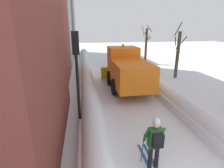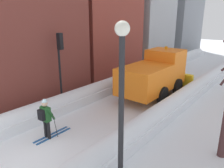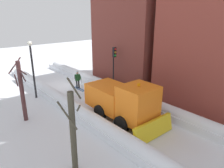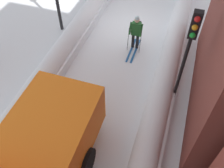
{
  "view_description": "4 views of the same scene",
  "coord_description": "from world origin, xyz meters",
  "px_view_note": "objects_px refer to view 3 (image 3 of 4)",
  "views": [
    {
      "loc": [
        -2.69,
        -2.79,
        4.34
      ],
      "look_at": [
        -1.08,
        6.79,
        1.19
      ],
      "focal_mm": 28.14,
      "sensor_mm": 36.0,
      "label": 1
    },
    {
      "loc": [
        6.83,
        -3.4,
        5.07
      ],
      "look_at": [
        -0.94,
        6.41,
        1.21
      ],
      "focal_mm": 35.4,
      "sensor_mm": 36.0,
      "label": 2
    },
    {
      "loc": [
        9.46,
        18.87,
        7.19
      ],
      "look_at": [
        -0.95,
        6.42,
        1.66
      ],
      "focal_mm": 33.89,
      "sensor_mm": 36.0,
      "label": 3
    },
    {
      "loc": [
        -2.5,
        10.89,
        8.02
      ],
      "look_at": [
        -0.73,
        5.47,
        1.54
      ],
      "focal_mm": 39.56,
      "sensor_mm": 36.0,
      "label": 4
    }
  ],
  "objects_px": {
    "traffic_light_pole": "(114,61)",
    "bare_tree_near": "(22,90)",
    "street_lamp": "(32,63)",
    "skier": "(77,79)",
    "plow_truck": "(123,101)",
    "bare_tree_mid": "(73,131)"
  },
  "relations": [
    {
      "from": "traffic_light_pole",
      "to": "bare_tree_near",
      "type": "bearing_deg",
      "value": 3.09
    },
    {
      "from": "traffic_light_pole",
      "to": "street_lamp",
      "type": "height_order",
      "value": "street_lamp"
    },
    {
      "from": "skier",
      "to": "street_lamp",
      "type": "height_order",
      "value": "street_lamp"
    },
    {
      "from": "plow_truck",
      "to": "bare_tree_mid",
      "type": "xyz_separation_m",
      "value": [
        5.07,
        2.17,
        0.64
      ]
    },
    {
      "from": "skier",
      "to": "bare_tree_near",
      "type": "distance_m",
      "value": 7.14
    },
    {
      "from": "traffic_light_pole",
      "to": "bare_tree_near",
      "type": "height_order",
      "value": "bare_tree_near"
    },
    {
      "from": "street_lamp",
      "to": "bare_tree_mid",
      "type": "xyz_separation_m",
      "value": [
        2.01,
        10.14,
        -1.05
      ]
    },
    {
      "from": "bare_tree_mid",
      "to": "bare_tree_near",
      "type": "bearing_deg",
      "value": -89.06
    },
    {
      "from": "plow_truck",
      "to": "traffic_light_pole",
      "type": "height_order",
      "value": "traffic_light_pole"
    },
    {
      "from": "skier",
      "to": "street_lamp",
      "type": "distance_m",
      "value": 4.65
    },
    {
      "from": "traffic_light_pole",
      "to": "bare_tree_mid",
      "type": "relative_size",
      "value": 0.88
    },
    {
      "from": "traffic_light_pole",
      "to": "bare_tree_near",
      "type": "xyz_separation_m",
      "value": [
        8.54,
        0.46,
        -0.74
      ]
    },
    {
      "from": "plow_truck",
      "to": "skier",
      "type": "height_order",
      "value": "plow_truck"
    },
    {
      "from": "plow_truck",
      "to": "skier",
      "type": "xyz_separation_m",
      "value": [
        -1.05,
        -7.71,
        -0.48
      ]
    },
    {
      "from": "bare_tree_near",
      "to": "plow_truck",
      "type": "bearing_deg",
      "value": 139.52
    },
    {
      "from": "skier",
      "to": "bare_tree_near",
      "type": "xyz_separation_m",
      "value": [
        6.23,
        3.28,
        1.22
      ]
    },
    {
      "from": "plow_truck",
      "to": "traffic_light_pole",
      "type": "xyz_separation_m",
      "value": [
        -3.36,
        -4.88,
        1.48
      ]
    },
    {
      "from": "street_lamp",
      "to": "bare_tree_near",
      "type": "distance_m",
      "value": 4.24
    },
    {
      "from": "plow_truck",
      "to": "bare_tree_near",
      "type": "xyz_separation_m",
      "value": [
        5.18,
        -4.42,
        0.74
      ]
    },
    {
      "from": "plow_truck",
      "to": "street_lamp",
      "type": "height_order",
      "value": "street_lamp"
    },
    {
      "from": "plow_truck",
      "to": "bare_tree_near",
      "type": "height_order",
      "value": "bare_tree_near"
    },
    {
      "from": "bare_tree_mid",
      "to": "street_lamp",
      "type": "bearing_deg",
      "value": -101.2
    }
  ]
}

